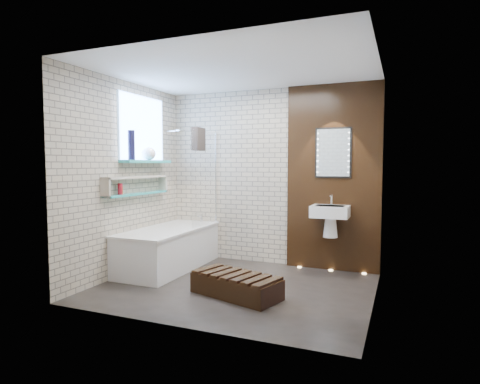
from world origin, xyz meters
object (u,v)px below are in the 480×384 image
at_px(bath_screen, 205,178).
at_px(walnut_step, 236,286).
at_px(washbasin, 330,216).
at_px(bathtub, 169,248).
at_px(led_mirror, 333,153).

distance_m(bath_screen, walnut_step, 1.95).
xyz_separation_m(washbasin, walnut_step, (-0.81, -1.37, -0.68)).
xyz_separation_m(bathtub, bath_screen, (0.35, 0.44, 0.99)).
relative_size(bathtub, washbasin, 3.00).
bearing_deg(washbasin, walnut_step, -120.61).
bearing_deg(walnut_step, bath_screen, 130.24).
distance_m(bathtub, bath_screen, 1.14).
distance_m(bath_screen, led_mirror, 1.89).
bearing_deg(bathtub, led_mirror, 19.78).
xyz_separation_m(bath_screen, washbasin, (1.82, 0.18, -0.49)).
distance_m(washbasin, led_mirror, 0.88).
relative_size(bathtub, led_mirror, 2.49).
xyz_separation_m(led_mirror, walnut_step, (-0.81, -1.53, -1.54)).
height_order(led_mirror, walnut_step, led_mirror).
relative_size(washbasin, walnut_step, 0.57).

